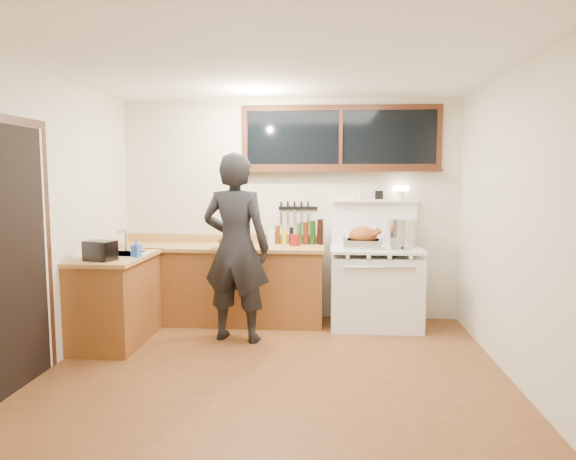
# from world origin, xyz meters

# --- Properties ---
(ground_plane) EXTENTS (4.00, 3.50, 0.02)m
(ground_plane) POSITION_xyz_m (0.00, 0.00, -0.01)
(ground_plane) COLOR brown
(room_shell) EXTENTS (4.10, 3.60, 2.65)m
(room_shell) POSITION_xyz_m (0.00, 0.00, 1.65)
(room_shell) COLOR beige
(room_shell) RESTS_ON ground
(counter_back) EXTENTS (2.44, 0.64, 1.00)m
(counter_back) POSITION_xyz_m (-0.80, 1.45, 0.45)
(counter_back) COLOR brown
(counter_back) RESTS_ON ground
(counter_left) EXTENTS (0.64, 1.09, 0.90)m
(counter_left) POSITION_xyz_m (-1.70, 0.62, 0.45)
(counter_left) COLOR brown
(counter_left) RESTS_ON ground
(sink_unit) EXTENTS (0.50, 0.45, 0.37)m
(sink_unit) POSITION_xyz_m (-1.68, 0.70, 0.85)
(sink_unit) COLOR white
(sink_unit) RESTS_ON counter_left
(vintage_stove) EXTENTS (1.02, 0.74, 1.58)m
(vintage_stove) POSITION_xyz_m (1.00, 1.41, 0.47)
(vintage_stove) COLOR white
(vintage_stove) RESTS_ON ground
(back_window) EXTENTS (2.32, 0.13, 0.77)m
(back_window) POSITION_xyz_m (0.60, 1.72, 2.06)
(back_window) COLOR black
(back_window) RESTS_ON room_shell
(left_doorway) EXTENTS (0.02, 1.04, 2.17)m
(left_doorway) POSITION_xyz_m (-1.99, -0.55, 1.09)
(left_doorway) COLOR black
(left_doorway) RESTS_ON ground
(knife_strip) EXTENTS (0.46, 0.03, 0.28)m
(knife_strip) POSITION_xyz_m (0.08, 1.73, 1.31)
(knife_strip) COLOR black
(knife_strip) RESTS_ON room_shell
(man) EXTENTS (0.78, 0.59, 1.94)m
(man) POSITION_xyz_m (-0.48, 0.79, 0.97)
(man) COLOR black
(man) RESTS_ON ground
(soap_bottle) EXTENTS (0.10, 0.10, 0.18)m
(soap_bottle) POSITION_xyz_m (-1.43, 0.53, 0.99)
(soap_bottle) COLOR blue
(soap_bottle) RESTS_ON counter_left
(toaster) EXTENTS (0.31, 0.26, 0.19)m
(toaster) POSITION_xyz_m (-1.70, 0.31, 0.99)
(toaster) COLOR black
(toaster) RESTS_ON counter_left
(cutting_board) EXTENTS (0.40, 0.33, 0.13)m
(cutting_board) POSITION_xyz_m (-0.68, 1.30, 0.95)
(cutting_board) COLOR #AC8044
(cutting_board) RESTS_ON counter_back
(roast_turkey) EXTENTS (0.45, 0.36, 0.24)m
(roast_turkey) POSITION_xyz_m (0.85, 1.34, 1.00)
(roast_turkey) COLOR silver
(roast_turkey) RESTS_ON vintage_stove
(stockpot) EXTENTS (0.37, 0.37, 0.31)m
(stockpot) POSITION_xyz_m (1.30, 1.56, 1.06)
(stockpot) COLOR silver
(stockpot) RESTS_ON vintage_stove
(saucepan) EXTENTS (0.16, 0.27, 0.11)m
(saucepan) POSITION_xyz_m (1.18, 1.70, 0.95)
(saucepan) COLOR silver
(saucepan) RESTS_ON vintage_stove
(pot_lid) EXTENTS (0.25, 0.25, 0.04)m
(pot_lid) POSITION_xyz_m (1.26, 1.23, 0.91)
(pot_lid) COLOR silver
(pot_lid) RESTS_ON vintage_stove
(coffee_tin) EXTENTS (0.10, 0.09, 0.14)m
(coffee_tin) POSITION_xyz_m (0.08, 1.48, 0.97)
(coffee_tin) COLOR maroon
(coffee_tin) RESTS_ON counter_back
(pitcher) EXTENTS (0.10, 0.10, 0.17)m
(pitcher) POSITION_xyz_m (-0.20, 1.61, 0.98)
(pitcher) COLOR white
(pitcher) RESTS_ON counter_back
(bottle_cluster) EXTENTS (0.57, 0.07, 0.30)m
(bottle_cluster) POSITION_xyz_m (0.17, 1.63, 1.03)
(bottle_cluster) COLOR black
(bottle_cluster) RESTS_ON counter_back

